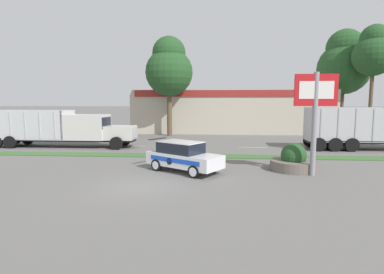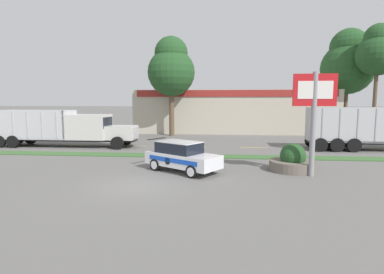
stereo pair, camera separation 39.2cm
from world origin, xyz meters
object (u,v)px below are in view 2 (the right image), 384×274
(dump_truck_mid, at_px, (78,129))
(stone_planter, at_px, (293,161))
(store_sign_post, at_px, (314,104))
(rally_car, at_px, (182,156))

(dump_truck_mid, xyz_separation_m, stone_planter, (16.76, -7.82, -1.00))
(store_sign_post, xyz_separation_m, stone_planter, (-0.69, 1.22, -3.27))
(dump_truck_mid, relative_size, stone_planter, 4.73)
(dump_truck_mid, xyz_separation_m, rally_car, (10.42, -8.63, -0.66))
(store_sign_post, height_order, stone_planter, store_sign_post)
(dump_truck_mid, height_order, store_sign_post, store_sign_post)
(store_sign_post, relative_size, stone_planter, 2.09)
(dump_truck_mid, distance_m, stone_planter, 18.52)
(rally_car, height_order, store_sign_post, store_sign_post)
(stone_planter, bearing_deg, rally_car, -172.73)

